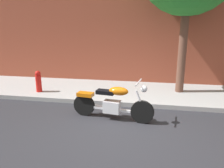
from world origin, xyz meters
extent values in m
plane|color=#28282D|center=(0.00, 0.00, 0.00)|extent=(60.00, 60.00, 0.00)
cube|color=#9F9F9F|center=(0.00, 2.88, 0.07)|extent=(22.46, 2.67, 0.14)
cylinder|color=black|center=(0.43, 0.47, 0.30)|extent=(0.61, 0.18, 0.60)
cylinder|color=black|center=(-1.19, 0.69, 0.30)|extent=(0.61, 0.18, 0.60)
cube|color=silver|center=(-0.38, 0.58, 0.35)|extent=(0.47, 0.34, 0.32)
cube|color=silver|center=(-0.38, 0.58, 0.28)|extent=(1.47, 0.28, 0.06)
ellipsoid|color=#D1660C|center=(-0.20, 0.56, 0.80)|extent=(0.55, 0.33, 0.22)
cube|color=black|center=(-0.55, 0.61, 0.74)|extent=(0.51, 0.30, 0.10)
cube|color=#D1660C|center=(-1.14, 0.69, 0.62)|extent=(0.47, 0.30, 0.10)
cylinder|color=silver|center=(0.37, 0.48, 0.58)|extent=(0.28, 0.09, 0.58)
cylinder|color=silver|center=(0.31, 0.49, 1.08)|extent=(0.13, 0.70, 0.04)
sphere|color=silver|center=(0.45, 0.47, 0.92)|extent=(0.17, 0.17, 0.17)
cylinder|color=silver|center=(-0.60, 0.78, 0.25)|extent=(0.80, 0.20, 0.09)
cylinder|color=brown|center=(1.65, 3.06, 1.73)|extent=(0.28, 0.28, 3.46)
cylinder|color=red|center=(-3.32, 2.14, 0.38)|extent=(0.20, 0.20, 0.75)
sphere|color=red|center=(-3.32, 2.14, 0.81)|extent=(0.19, 0.19, 0.19)
camera|label=1|loc=(0.58, -4.76, 2.44)|focal=34.82mm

